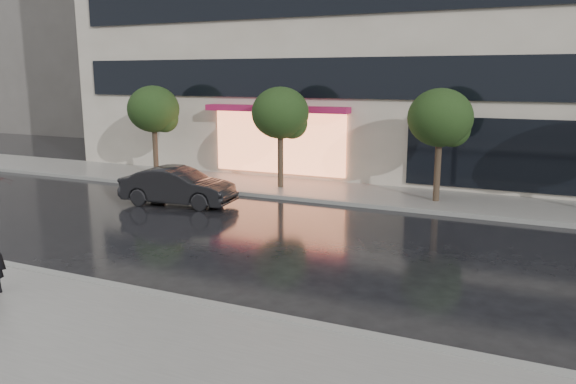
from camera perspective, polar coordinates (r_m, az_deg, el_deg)
The scene contains 10 objects.
ground at distance 12.20m, azimuth -8.43°, elevation -9.44°, with size 120.00×120.00×0.00m, color black.
sidewalk_near at distance 9.86m, azimuth -19.15°, elevation -14.92°, with size 60.00×4.50×0.12m, color slate.
sidewalk_far at distance 21.16m, azimuth 6.88°, elevation -0.16°, with size 60.00×3.50×0.12m, color slate.
curb_near at distance 11.41m, azimuth -11.22°, elevation -10.69°, with size 60.00×0.25×0.14m, color gray.
curb_far at distance 19.53m, azimuth 5.29°, elevation -1.09°, with size 60.00×0.25×0.14m, color gray.
bg_building_left at distance 49.39m, azimuth -19.76°, elevation 12.91°, with size 14.00×10.00×12.00m, color #59544F.
tree_far_west at distance 24.81m, azimuth -13.35°, elevation 8.02°, with size 2.20×2.20×3.99m.
tree_mid_west at distance 21.64m, azimuth -0.60°, elevation 7.84°, with size 2.20×2.20×3.99m.
tree_mid_east at distance 19.83m, azimuth 15.39°, elevation 7.08°, with size 2.20×2.20×3.99m.
parked_car at distance 19.68m, azimuth -11.11°, elevation 0.57°, with size 1.38×3.96×1.30m, color black.
Camera 1 is at (6.32, -9.48, 4.37)m, focal length 35.00 mm.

